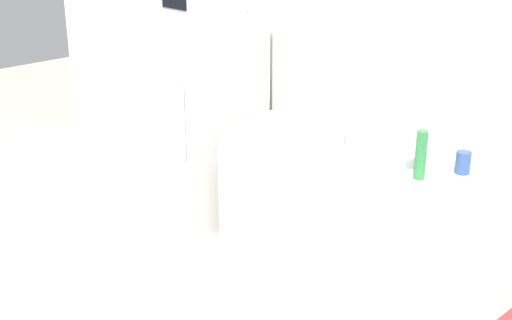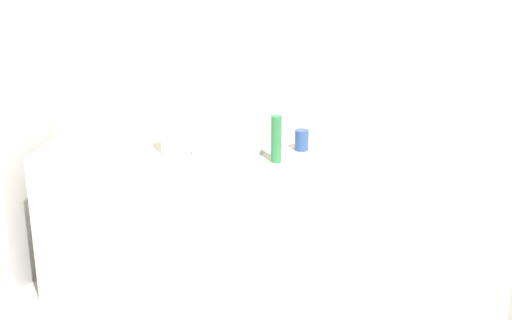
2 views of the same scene
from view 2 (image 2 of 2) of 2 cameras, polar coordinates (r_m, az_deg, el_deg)
wall_back at (r=4.52m, az=-3.78°, el=7.26°), size 8.00×0.06×2.60m
counter at (r=4.37m, az=-3.21°, el=-4.81°), size 2.07×0.69×0.91m
sink_basin at (r=4.20m, az=-2.07°, el=1.26°), size 0.39×0.31×0.06m
bottle_tall at (r=3.95m, az=1.63°, el=1.70°), size 0.06×0.06×0.27m
bottle_short at (r=4.18m, az=3.68°, el=1.60°), size 0.08×0.08×0.12m
paper_towel_roll at (r=4.11m, az=-6.89°, el=2.29°), size 0.11×0.11×0.27m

